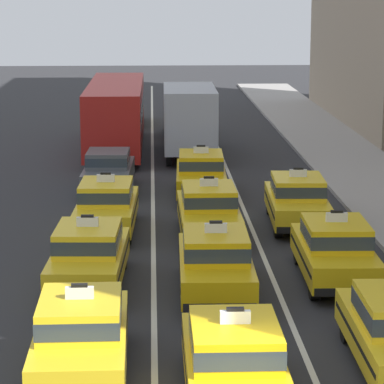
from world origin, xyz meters
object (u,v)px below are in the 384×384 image
object	(u,v)px
bus_left_fifth	(116,113)
taxi_right_third	(297,200)
taxi_left_nearest	(81,334)
taxi_left_second	(89,254)
sedan_left_fourth	(108,169)
taxi_center_nearest	(234,361)
taxi_center_fourth	(201,173)
taxi_left_sixth	(127,109)
box_truck_center_fifth	(189,118)
taxi_left_third	(107,205)
sedan_center_sixth	(181,118)
taxi_right_second	(335,249)
taxi_center_third	(209,210)
taxi_center_second	(215,261)

from	to	relation	value
bus_left_fifth	taxi_right_third	size ratio (longest dim) A/B	2.42
taxi_left_nearest	taxi_left_second	bearing A→B (deg)	92.15
sedan_left_fourth	bus_left_fifth	xyz separation A→B (m)	(-0.03, 9.26, 0.97)
taxi_center_nearest	taxi_center_fourth	bearing A→B (deg)	88.99
taxi_left_sixth	box_truck_center_fifth	size ratio (longest dim) A/B	0.66
taxi_left_third	bus_left_fifth	xyz separation A→B (m)	(-0.24, 15.46, 0.94)
box_truck_center_fifth	sedan_center_sixth	world-z (taller)	box_truck_center_fifth
sedan_center_sixth	taxi_left_third	bearing A→B (deg)	-98.48
taxi_left_third	taxi_left_sixth	world-z (taller)	same
sedan_left_fourth	taxi_left_sixth	size ratio (longest dim) A/B	0.95
sedan_left_fourth	sedan_center_sixth	size ratio (longest dim) A/B	1.01
taxi_left_sixth	taxi_right_second	world-z (taller)	same
taxi_left_nearest	taxi_left_sixth	world-z (taller)	same
taxi_right_second	taxi_right_third	size ratio (longest dim) A/B	0.99
taxi_center_fourth	taxi_right_third	world-z (taller)	same
bus_left_fifth	taxi_left_sixth	distance (m)	8.93
taxi_center_nearest	taxi_right_third	xyz separation A→B (m)	(3.23, 13.46, 0.00)
taxi_center_fourth	sedan_center_sixth	distance (m)	15.23
sedan_center_sixth	taxi_right_third	size ratio (longest dim) A/B	0.93
taxi_right_third	taxi_center_third	bearing A→B (deg)	-155.97
taxi_left_nearest	taxi_center_third	bearing A→B (deg)	73.24
taxi_left_nearest	bus_left_fifth	bearing A→B (deg)	90.55
taxi_left_nearest	taxi_left_sixth	size ratio (longest dim) A/B	1.00
taxi_left_nearest	box_truck_center_fifth	xyz separation A→B (m)	(3.15, 25.01, 0.90)
taxi_left_second	taxi_left_third	bearing A→B (deg)	87.94
taxi_left_nearest	sedan_center_sixth	xyz separation A→B (m)	(3.02, 31.73, -0.03)
taxi_center_fourth	box_truck_center_fifth	bearing A→B (deg)	90.71
taxi_left_second	sedan_center_sixth	xyz separation A→B (m)	(3.24, 25.99, -0.03)
taxi_left_second	taxi_center_third	bearing A→B (deg)	54.96
taxi_center_nearest	taxi_center_third	xyz separation A→B (m)	(0.25, 12.13, 0.00)
taxi_left_sixth	taxi_right_second	distance (m)	30.39
taxi_center_second	sedan_center_sixth	xyz separation A→B (m)	(-0.01, 26.76, -0.03)
taxi_center_nearest	taxi_center_fourth	world-z (taller)	same
sedan_left_fourth	sedan_center_sixth	distance (m)	14.53
taxi_left_nearest	taxi_right_second	size ratio (longest dim) A/B	0.99
taxi_right_second	taxi_right_third	distance (m)	5.97
taxi_left_nearest	taxi_right_second	world-z (taller)	same
sedan_left_fourth	sedan_center_sixth	xyz separation A→B (m)	(3.25, 14.16, 0.00)
taxi_left_second	taxi_right_second	bearing A→B (deg)	1.91
sedan_center_sixth	taxi_left_sixth	bearing A→B (deg)	126.99
taxi_right_third	bus_left_fifth	bearing A→B (deg)	113.35
taxi_center_nearest	sedan_center_sixth	xyz separation A→B (m)	(0.08, 33.25, -0.03)
taxi_center_second	sedan_center_sixth	bearing A→B (deg)	90.02
taxi_left_third	taxi_right_second	bearing A→B (deg)	-40.76
taxi_left_third	taxi_center_fourth	distance (m)	6.09
box_truck_center_fifth	taxi_right_third	distance (m)	13.45
taxi_left_third	taxi_center_fourth	size ratio (longest dim) A/B	1.00
taxi_right_third	sedan_left_fourth	bearing A→B (deg)	138.65
taxi_left_second	taxi_center_second	size ratio (longest dim) A/B	1.01
bus_left_fifth	taxi_right_third	bearing A→B (deg)	-66.65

